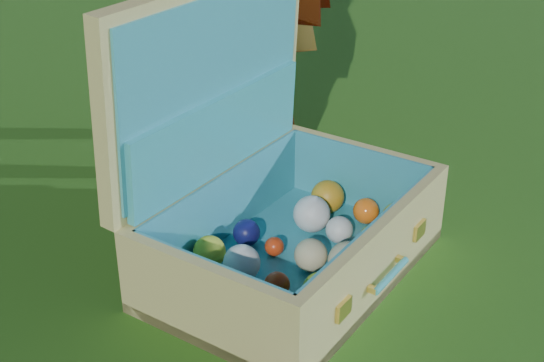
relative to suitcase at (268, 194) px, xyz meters
The scene contains 2 objects.
ground 0.30m from the suitcase, 67.90° to the right, with size 60.00×60.00×0.00m, color #215114.
suitcase is the anchor object (origin of this frame).
Camera 1 is at (-0.94, -1.03, 1.01)m, focal length 50.00 mm.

